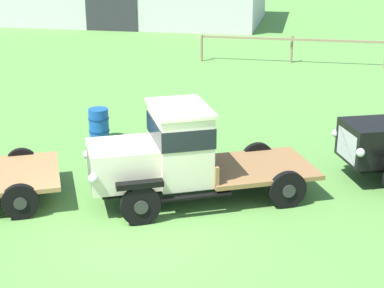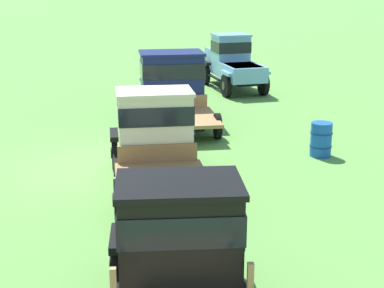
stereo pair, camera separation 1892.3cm
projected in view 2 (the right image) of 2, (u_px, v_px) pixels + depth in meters
The scene contains 6 objects.
ground_plane at pixel (102, 169), 14.68m from camera, with size 240.00×240.00×0.00m, color #5B9342.
vintage_truck_foreground_near at pixel (232, 62), 24.57m from camera, with size 4.57×3.64×2.27m.
vintage_truck_second_in_line at pixel (171, 84), 19.25m from camera, with size 5.93×4.24×2.29m.
vintage_truck_midrow_center at pixel (155, 134), 13.62m from camera, with size 5.27×3.73×2.16m.
vintage_truck_far_side at pixel (179, 247), 8.04m from camera, with size 4.97×3.29×2.11m.
oil_drum_beside_row at pixel (321, 139), 15.58m from camera, with size 0.59×0.59×0.91m.
Camera 2 is at (12.63, 6.27, 4.69)m, focal length 55.00 mm.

